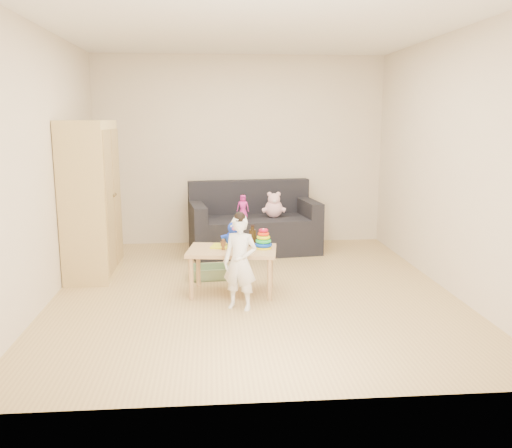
{
  "coord_description": "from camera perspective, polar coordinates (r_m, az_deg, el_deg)",
  "views": [
    {
      "loc": [
        -0.42,
        -5.35,
        1.75
      ],
      "look_at": [
        0.05,
        0.25,
        0.65
      ],
      "focal_mm": 38.0,
      "sensor_mm": 36.0,
      "label": 1
    }
  ],
  "objects": [
    {
      "name": "blue_plush",
      "position": [
        5.54,
        -2.36,
        -1.02
      ],
      "size": [
        0.23,
        0.19,
        0.26
      ],
      "primitive_type": null,
      "rotation": [
        0.0,
        0.0,
        -0.13
      ],
      "color": "#1C40FD",
      "rests_on": "play_table"
    },
    {
      "name": "room",
      "position": [
        5.38,
        -0.31,
        6.29
      ],
      "size": [
        4.5,
        4.5,
        4.5
      ],
      "color": "tan",
      "rests_on": "ground"
    },
    {
      "name": "doll",
      "position": [
        6.99,
        -1.39,
        1.79
      ],
      "size": [
        0.17,
        0.13,
        0.31
      ],
      "primitive_type": "imported",
      "rotation": [
        0.0,
        0.0,
        -0.2
      ],
      "color": "#E92BA9",
      "rests_on": "sofa"
    },
    {
      "name": "wardrobe",
      "position": [
        6.28,
        -16.99,
        2.49
      ],
      "size": [
        0.48,
        0.96,
        1.73
      ],
      "primitive_type": "cube",
      "color": "#D8BA76",
      "rests_on": "ground"
    },
    {
      "name": "pink_bear",
      "position": [
        7.12,
        1.89,
        1.85
      ],
      "size": [
        0.29,
        0.26,
        0.28
      ],
      "primitive_type": null,
      "rotation": [
        0.0,
        0.0,
        -0.21
      ],
      "color": "#FFBBC8",
      "rests_on": "sofa"
    },
    {
      "name": "wooden_figure",
      "position": [
        5.38,
        -3.47,
        -2.15
      ],
      "size": [
        0.05,
        0.05,
        0.12
      ],
      "primitive_type": null,
      "rotation": [
        0.0,
        0.0,
        0.16
      ],
      "color": "brown",
      "rests_on": "play_table"
    },
    {
      "name": "toddler",
      "position": [
        5.0,
        -1.69,
        -4.19
      ],
      "size": [
        0.38,
        0.33,
        0.87
      ],
      "primitive_type": "imported",
      "rotation": [
        0.0,
        0.0,
        -0.42
      ],
      "color": "white",
      "rests_on": "ground"
    },
    {
      "name": "sofa",
      "position": [
        7.17,
        -0.19,
        -1.12
      ],
      "size": [
        1.75,
        1.04,
        0.47
      ],
      "primitive_type": "cube",
      "rotation": [
        0.0,
        0.0,
        0.13
      ],
      "color": "black",
      "rests_on": "ground"
    },
    {
      "name": "yellow_book",
      "position": [
        5.53,
        -3.62,
        -2.35
      ],
      "size": [
        0.25,
        0.25,
        0.02
      ],
      "primitive_type": "cube",
      "rotation": [
        0.0,
        0.0,
        -0.26
      ],
      "color": "yellow",
      "rests_on": "play_table"
    },
    {
      "name": "ring_stacker",
      "position": [
        5.44,
        0.78,
        -1.76
      ],
      "size": [
        0.18,
        0.18,
        0.2
      ],
      "color": "yellow",
      "rests_on": "play_table"
    },
    {
      "name": "play_table",
      "position": [
        5.5,
        -2.51,
        -4.98
      ],
      "size": [
        0.94,
        0.67,
        0.46
      ],
      "primitive_type": "cube",
      "rotation": [
        0.0,
        0.0,
        -0.14
      ],
      "color": "tan",
      "rests_on": "ground"
    },
    {
      "name": "storage_bin",
      "position": [
        6.08,
        -4.99,
        -5.06
      ],
      "size": [
        0.45,
        0.35,
        0.13
      ],
      "primitive_type": null,
      "rotation": [
        0.0,
        0.0,
        0.07
      ],
      "color": "gray",
      "rests_on": "ground"
    },
    {
      "name": "brown_bottle",
      "position": [
        5.55,
        -0.37,
        -1.37
      ],
      "size": [
        0.07,
        0.07,
        0.22
      ],
      "color": "black",
      "rests_on": "play_table"
    }
  ]
}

